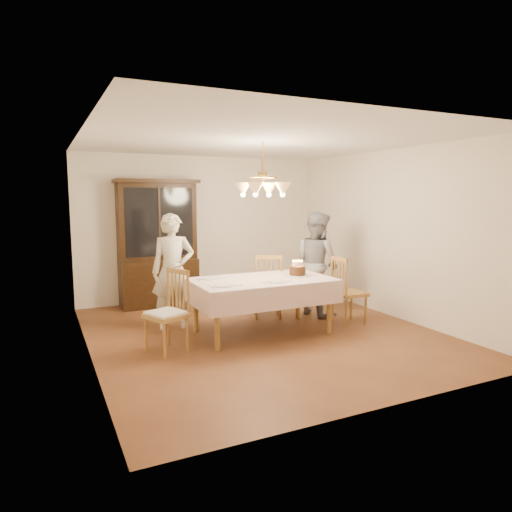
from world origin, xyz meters
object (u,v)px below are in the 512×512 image
chair_far_side (268,289)px  elderly_woman (173,271)px  china_hutch (158,245)px  dining_table (262,284)px  birthday_cake (297,271)px

chair_far_side → elderly_woman: size_ratio=0.61×
china_hutch → elderly_woman: (-0.14, -1.48, -0.22)m
dining_table → china_hutch: size_ratio=0.88×
chair_far_side → china_hutch: bearing=130.7°
dining_table → chair_far_side: chair_far_side is taller
chair_far_side → elderly_woman: 1.53m
dining_table → birthday_cake: size_ratio=6.33×
dining_table → chair_far_side: size_ratio=1.90×
chair_far_side → birthday_cake: size_ratio=3.33×
elderly_woman → dining_table: bearing=-23.3°
chair_far_side → elderly_woman: elderly_woman is taller
elderly_woman → birthday_cake: size_ratio=5.48×
china_hutch → chair_far_side: (1.33, -1.55, -0.60)m
china_hutch → birthday_cake: china_hutch is taller
elderly_woman → birthday_cake: bearing=-12.4°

